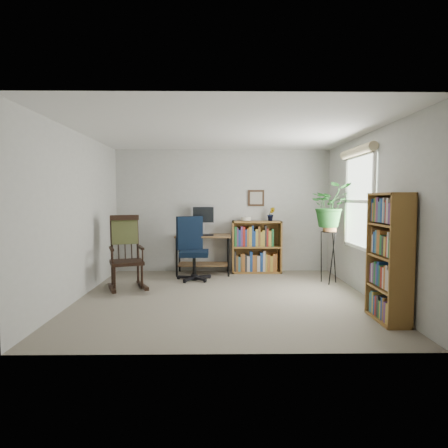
{
  "coord_description": "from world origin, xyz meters",
  "views": [
    {
      "loc": [
        -0.08,
        -5.39,
        1.46
      ],
      "look_at": [
        0.0,
        0.4,
        1.05
      ],
      "focal_mm": 30.0,
      "sensor_mm": 36.0,
      "label": 1
    }
  ],
  "objects_px": {
    "desk": "(203,254)",
    "low_bookshelf": "(257,247)",
    "office_chair": "(194,248)",
    "rocking_chair": "(126,252)",
    "tall_bookshelf": "(389,257)"
  },
  "relations": [
    {
      "from": "rocking_chair",
      "to": "tall_bookshelf",
      "type": "height_order",
      "value": "tall_bookshelf"
    },
    {
      "from": "office_chair",
      "to": "low_bookshelf",
      "type": "bearing_deg",
      "value": 4.62
    },
    {
      "from": "low_bookshelf",
      "to": "tall_bookshelf",
      "type": "bearing_deg",
      "value": -66.33
    },
    {
      "from": "office_chair",
      "to": "desk",
      "type": "bearing_deg",
      "value": 51.08
    },
    {
      "from": "rocking_chair",
      "to": "tall_bookshelf",
      "type": "relative_size",
      "value": 0.79
    },
    {
      "from": "tall_bookshelf",
      "to": "desk",
      "type": "bearing_deg",
      "value": 129.73
    },
    {
      "from": "desk",
      "to": "office_chair",
      "type": "bearing_deg",
      "value": -104.38
    },
    {
      "from": "office_chair",
      "to": "low_bookshelf",
      "type": "xyz_separation_m",
      "value": [
        1.17,
        0.65,
        -0.07
      ]
    },
    {
      "from": "desk",
      "to": "rocking_chair",
      "type": "relative_size",
      "value": 0.87
    },
    {
      "from": "desk",
      "to": "low_bookshelf",
      "type": "distance_m",
      "value": 1.05
    },
    {
      "from": "desk",
      "to": "rocking_chair",
      "type": "distance_m",
      "value": 1.69
    },
    {
      "from": "rocking_chair",
      "to": "low_bookshelf",
      "type": "bearing_deg",
      "value": 10.86
    },
    {
      "from": "desk",
      "to": "tall_bookshelf",
      "type": "relative_size",
      "value": 0.69
    },
    {
      "from": "desk",
      "to": "low_bookshelf",
      "type": "relative_size",
      "value": 1.03
    },
    {
      "from": "desk",
      "to": "office_chair",
      "type": "relative_size",
      "value": 0.91
    }
  ]
}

